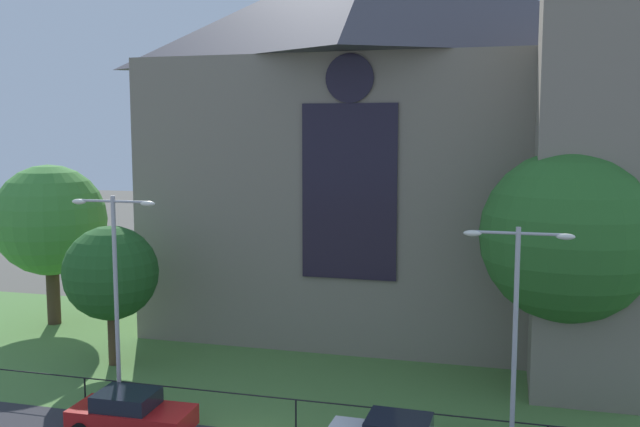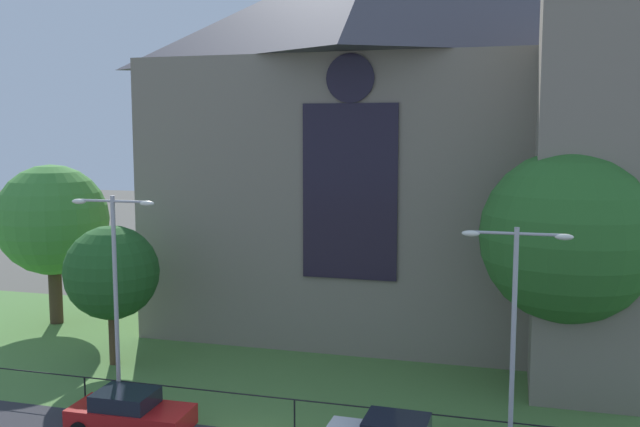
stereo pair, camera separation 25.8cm
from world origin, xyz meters
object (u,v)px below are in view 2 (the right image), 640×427
church_building (388,135)px  tree_left_far (52,220)px  tree_right_near (568,237)px  parked_car_red (130,413)px  streetlamp_far (514,311)px  streetlamp_near (115,275)px  tree_left_near (112,273)px

church_building → tree_left_far: size_ratio=2.99×
tree_right_near → tree_left_far: tree_right_near is taller
church_building → parked_car_red: (-6.18, -15.65, -9.53)m
tree_left_far → streetlamp_far: (24.08, -9.84, -0.85)m
streetlamp_near → tree_left_near: bearing=123.5°
tree_right_near → tree_left_far: (-25.99, 4.30, -0.76)m
parked_car_red → tree_left_near: bearing=124.4°
streetlamp_near → tree_right_near: bearing=19.0°
tree_right_near → streetlamp_far: 6.07m
streetlamp_far → parked_car_red: streetlamp_far is taller
tree_right_near → parked_car_red: bearing=-153.6°
tree_right_near → streetlamp_near: (-16.10, -5.54, -1.26)m
parked_car_red → church_building: bearing=67.2°
tree_left_near → church_building: bearing=40.8°
tree_left_near → streetlamp_far: bearing=-15.1°
tree_left_far → streetlamp_far: 26.03m
tree_right_near → tree_left_far: size_ratio=1.13×
tree_left_far → streetlamp_near: bearing=-44.9°
tree_left_near → streetlamp_near: streetlamp_near is taller
streetlamp_near → streetlamp_far: streetlamp_near is taller
streetlamp_far → parked_car_red: bearing=-172.3°
church_building → streetlamp_near: church_building is taller
tree_left_near → parked_car_red: tree_left_near is taller
tree_left_far → streetlamp_far: bearing=-22.2°
church_building → streetlamp_near: bearing=-118.8°
streetlamp_near → parked_car_red: size_ratio=1.92×
tree_left_near → streetlamp_far: (17.28, -4.65, 0.64)m
church_building → streetlamp_far: size_ratio=3.47×
church_building → parked_car_red: size_ratio=6.14×
tree_left_near → tree_right_near: (19.19, 0.88, 2.26)m
parked_car_red → tree_right_near: bearing=25.2°
tree_right_near → streetlamp_near: size_ratio=1.20×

